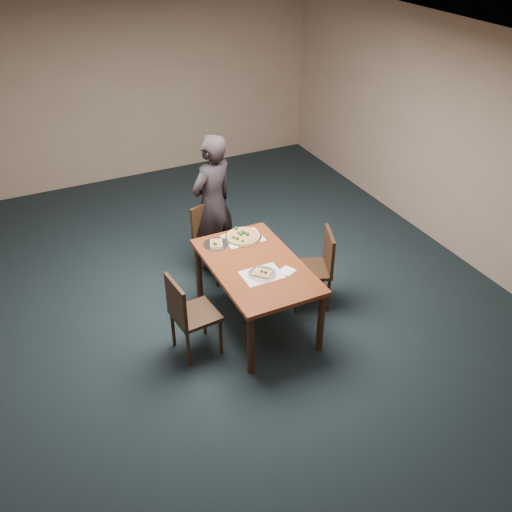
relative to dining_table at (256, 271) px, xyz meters
name	(u,v)px	position (x,y,z in m)	size (l,w,h in m)	color
ground	(239,308)	(-0.08, 0.27, -0.66)	(8.00, 8.00, 0.00)	black
room_shell	(237,167)	(-0.08, 0.27, 1.08)	(8.00, 8.00, 8.00)	tan
dining_table	(256,271)	(0.00, 0.00, 0.00)	(0.90, 1.50, 0.75)	#5B2412
chair_far	(212,236)	(-0.06, 1.08, -0.14)	(0.54, 0.54, 0.91)	black
chair_left	(188,312)	(-0.82, -0.15, -0.14)	(0.46, 0.46, 0.91)	black
chair_right	(318,264)	(0.77, 0.01, -0.14)	(0.54, 0.54, 0.91)	black
diner	(213,204)	(0.02, 1.24, 0.20)	(0.63, 0.41, 1.72)	black
placemat_main	(243,238)	(0.10, 0.53, 0.09)	(0.42, 0.32, 0.00)	white
placemat_near	(262,275)	(-0.03, -0.20, 0.09)	(0.40, 0.30, 0.00)	white
pizza_pan	(243,236)	(0.10, 0.53, 0.12)	(0.41, 0.41, 0.07)	silver
slice_plate_near	(262,273)	(-0.03, -0.20, 0.11)	(0.28, 0.28, 0.06)	silver
slice_plate_far	(216,244)	(-0.23, 0.53, 0.10)	(0.28, 0.28, 0.06)	silver
napkin	(287,271)	(0.23, -0.25, 0.09)	(0.14, 0.14, 0.01)	white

